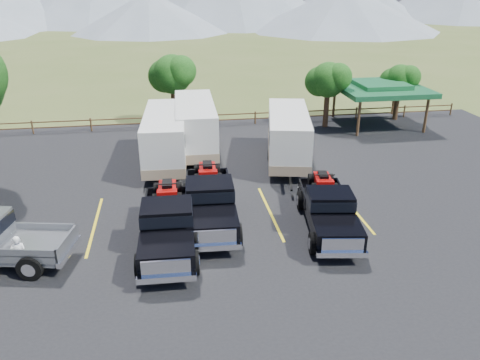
{
  "coord_description": "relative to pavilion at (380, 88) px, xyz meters",
  "views": [
    {
      "loc": [
        -2.43,
        -15.13,
        10.14
      ],
      "look_at": [
        0.63,
        4.44,
        1.6
      ],
      "focal_mm": 35.0,
      "sensor_mm": 36.0,
      "label": 1
    }
  ],
  "objects": [
    {
      "name": "ground",
      "position": [
        -13.0,
        -17.0,
        -2.79
      ],
      "size": [
        320.0,
        320.0,
        0.0
      ],
      "primitive_type": "plane",
      "color": "#465725",
      "rests_on": "ground"
    },
    {
      "name": "asphalt_lot",
      "position": [
        -13.0,
        -14.0,
        -2.77
      ],
      "size": [
        44.0,
        34.0,
        0.04
      ],
      "primitive_type": "cube",
      "color": "black",
      "rests_on": "ground"
    },
    {
      "name": "stall_lines",
      "position": [
        -13.0,
        -13.0,
        -2.74
      ],
      "size": [
        12.12,
        5.5,
        0.01
      ],
      "color": "gold",
      "rests_on": "asphalt_lot"
    },
    {
      "name": "tree_ne_a",
      "position": [
        -4.03,
        0.01,
        0.69
      ],
      "size": [
        3.11,
        2.92,
        4.76
      ],
      "color": "black",
      "rests_on": "ground"
    },
    {
      "name": "tree_ne_b",
      "position": [
        1.98,
        1.01,
        0.34
      ],
      "size": [
        2.77,
        2.59,
        4.27
      ],
      "color": "black",
      "rests_on": "ground"
    },
    {
      "name": "tree_north",
      "position": [
        -15.03,
        2.02,
        1.05
      ],
      "size": [
        3.46,
        3.24,
        5.25
      ],
      "color": "black",
      "rests_on": "ground"
    },
    {
      "name": "rail_fence",
      "position": [
        -11.0,
        1.5,
        -2.18
      ],
      "size": [
        36.12,
        0.12,
        1.0
      ],
      "color": "#503C22",
      "rests_on": "ground"
    },
    {
      "name": "pavilion",
      "position": [
        0.0,
        0.0,
        0.0
      ],
      "size": [
        6.2,
        6.2,
        3.22
      ],
      "color": "#503C22",
      "rests_on": "ground"
    },
    {
      "name": "rig_left",
      "position": [
        -15.75,
        -15.16,
        -1.7
      ],
      "size": [
        2.47,
        6.6,
        2.18
      ],
      "rotation": [
        0.0,
        0.0,
        -0.03
      ],
      "color": "black",
      "rests_on": "asphalt_lot"
    },
    {
      "name": "rig_center",
      "position": [
        -13.86,
        -13.32,
        -1.67
      ],
      "size": [
        2.61,
        6.77,
        2.23
      ],
      "rotation": [
        0.0,
        0.0,
        -0.05
      ],
      "color": "black",
      "rests_on": "asphalt_lot"
    },
    {
      "name": "rig_right",
      "position": [
        -8.84,
        -14.8,
        -1.76
      ],
      "size": [
        2.85,
        6.33,
        2.04
      ],
      "rotation": [
        0.0,
        0.0,
        -0.15
      ],
      "color": "black",
      "rests_on": "asphalt_lot"
    },
    {
      "name": "trailer_left",
      "position": [
        -15.7,
        -6.01,
        -1.13
      ],
      "size": [
        2.68,
        8.89,
        3.08
      ],
      "rotation": [
        0.0,
        0.0,
        -0.05
      ],
      "color": "silver",
      "rests_on": "asphalt_lot"
    },
    {
      "name": "trailer_center",
      "position": [
        -13.85,
        -4.05,
        -1.09
      ],
      "size": [
        2.55,
        9.1,
        3.16
      ],
      "rotation": [
        0.0,
        0.0,
        -0.03
      ],
      "color": "silver",
      "rests_on": "asphalt_lot"
    },
    {
      "name": "trailer_right",
      "position": [
        -8.59,
        -6.68,
        -1.17
      ],
      "size": [
        3.64,
        8.72,
        3.02
      ],
      "rotation": [
        0.0,
        0.0,
        -0.21
      ],
      "color": "silver",
      "rests_on": "asphalt_lot"
    },
    {
      "name": "person_a",
      "position": [
        -21.2,
        -16.35,
        -1.97
      ],
      "size": [
        0.66,
        0.54,
        1.55
      ],
      "primitive_type": "imported",
      "rotation": [
        0.0,
        0.0,
        3.5
      ],
      "color": "silver",
      "rests_on": "asphalt_lot"
    }
  ]
}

